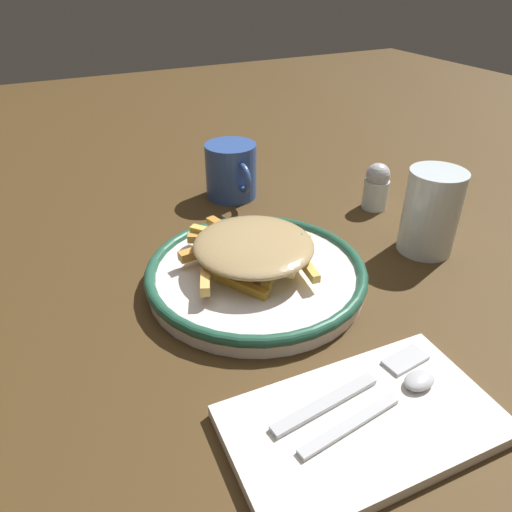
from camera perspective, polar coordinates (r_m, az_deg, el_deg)
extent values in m
plane|color=#453017|center=(0.59, 0.00, -3.26)|extent=(2.60, 2.60, 0.00)
cylinder|color=white|center=(0.59, 0.00, -2.47)|extent=(0.26, 0.26, 0.02)
torus|color=#235540|center=(0.58, 0.00, -1.67)|extent=(0.27, 0.27, 0.01)
cube|color=#F3B65A|center=(0.55, -5.86, -1.92)|extent=(0.08, 0.04, 0.01)
cube|color=#EFC868|center=(0.58, 5.13, 0.18)|extent=(0.07, 0.07, 0.01)
cube|color=#EBC05F|center=(0.59, 0.10, 0.97)|extent=(0.05, 0.07, 0.01)
cube|color=gold|center=(0.59, -5.59, 0.86)|extent=(0.02, 0.08, 0.01)
cube|color=gold|center=(0.63, -1.19, 1.99)|extent=(0.05, 0.05, 0.01)
cube|color=gold|center=(0.61, 0.30, 1.90)|extent=(0.07, 0.02, 0.01)
cube|color=gold|center=(0.61, -4.51, 2.03)|extent=(0.05, 0.07, 0.01)
cube|color=gold|center=(0.59, 0.78, -0.65)|extent=(0.07, 0.05, 0.01)
cube|color=gold|center=(0.55, -2.56, -3.15)|extent=(0.08, 0.05, 0.01)
cube|color=#E9B74A|center=(0.60, -3.23, -0.03)|extent=(0.07, 0.04, 0.01)
cube|color=#F3C853|center=(0.58, 2.18, -1.33)|extent=(0.07, 0.07, 0.01)
cube|color=orange|center=(0.63, -2.13, 1.53)|extent=(0.06, 0.05, 0.01)
cube|color=#C78431|center=(0.63, -2.91, 2.94)|extent=(0.09, 0.03, 0.01)
cube|color=#F6B160|center=(0.61, 0.41, 0.85)|extent=(0.08, 0.04, 0.01)
cube|color=#EBC152|center=(0.61, -4.56, 2.41)|extent=(0.07, 0.06, 0.01)
cube|color=#F1B064|center=(0.61, -0.70, 0.50)|extent=(0.07, 0.02, 0.01)
cube|color=#E4B653|center=(0.57, 5.59, -0.64)|extent=(0.08, 0.02, 0.01)
cube|color=gold|center=(0.59, 1.71, 0.83)|extent=(0.01, 0.08, 0.01)
ellipsoid|color=tan|center=(0.57, -0.65, 1.21)|extent=(0.16, 0.16, 0.02)
cube|color=#295F25|center=(0.54, 4.00, 0.16)|extent=(0.00, 0.00, 0.00)
cube|color=#246C22|center=(0.54, 1.48, 0.34)|extent=(0.00, 0.00, 0.00)
cube|color=#25632B|center=(0.58, 5.36, 2.54)|extent=(0.00, 0.00, 0.00)
cube|color=#3C602F|center=(0.59, 3.44, 3.22)|extent=(0.00, 0.00, 0.00)
cube|color=white|center=(0.44, 12.55, -18.80)|extent=(0.14, 0.24, 0.01)
cube|color=silver|center=(0.44, 8.21, -16.96)|extent=(0.02, 0.11, 0.01)
cube|color=silver|center=(0.49, 17.28, -11.68)|extent=(0.03, 0.05, 0.00)
cube|color=silver|center=(0.43, 11.07, -19.09)|extent=(0.02, 0.10, 0.00)
ellipsoid|color=silver|center=(0.47, 18.80, -13.80)|extent=(0.03, 0.03, 0.01)
cylinder|color=silver|center=(0.67, 20.05, 4.93)|extent=(0.07, 0.07, 0.11)
cylinder|color=#32519D|center=(0.80, -2.97, 10.08)|extent=(0.08, 0.08, 0.09)
torus|color=#32519D|center=(0.76, -1.56, 9.24)|extent=(0.05, 0.01, 0.05)
cylinder|color=silver|center=(0.79, 13.97, 7.13)|extent=(0.04, 0.04, 0.05)
sphere|color=#B7BABF|center=(0.77, 14.28, 9.28)|extent=(0.04, 0.04, 0.04)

